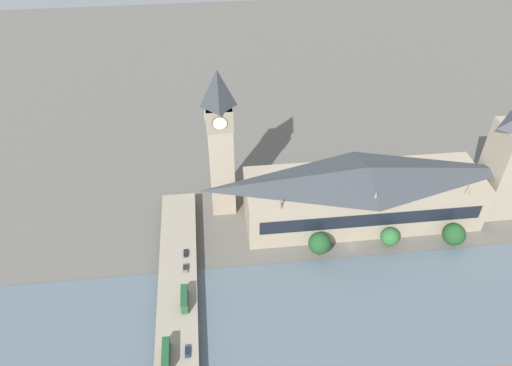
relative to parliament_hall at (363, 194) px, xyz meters
name	(u,v)px	position (x,y,z in m)	size (l,w,h in m)	color
ground_plane	(352,247)	(-17.68, 8.00, -14.40)	(600.00, 600.00, 0.00)	#605E56
river_water	(374,310)	(-50.58, 8.00, -14.25)	(53.80, 360.00, 0.30)	slate
parliament_hall	(363,194)	(0.00, 0.00, 0.00)	(29.83, 103.96, 28.99)	tan
clock_tower	(221,141)	(13.74, 61.26, 23.42)	(11.74, 11.74, 70.90)	tan
victoria_tower	(512,162)	(0.05, -65.29, 12.14)	(18.61, 18.61, 57.07)	tan
road_bridge	(177,322)	(-50.58, 82.10, -10.29)	(139.59, 15.12, 5.09)	gray
double_decker_bus_lead	(184,299)	(-43.38, 79.16, -6.57)	(10.42, 2.63, 4.96)	#235B33
double_decker_bus_rear	(166,354)	(-65.84, 85.28, -6.52)	(11.24, 2.61, 5.08)	#235B33
car_northbound_lead	(187,351)	(-64.12, 78.30, -8.69)	(4.70, 1.76, 1.24)	navy
car_northbound_tail	(185,268)	(-26.77, 78.97, -8.60)	(4.45, 1.93, 1.45)	slate
car_southbound_lead	(186,253)	(-18.89, 78.85, -8.61)	(3.95, 1.75, 1.39)	black
tree_embankment_near	(390,237)	(-19.58, -7.31, -8.01)	(8.12, 8.12, 10.46)	brown
tree_embankment_mid	(320,243)	(-20.80, 23.37, -7.16)	(9.43, 9.43, 11.96)	brown
tree_embankment_far	(454,234)	(-21.05, -35.08, -8.18)	(9.66, 9.66, 11.05)	brown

